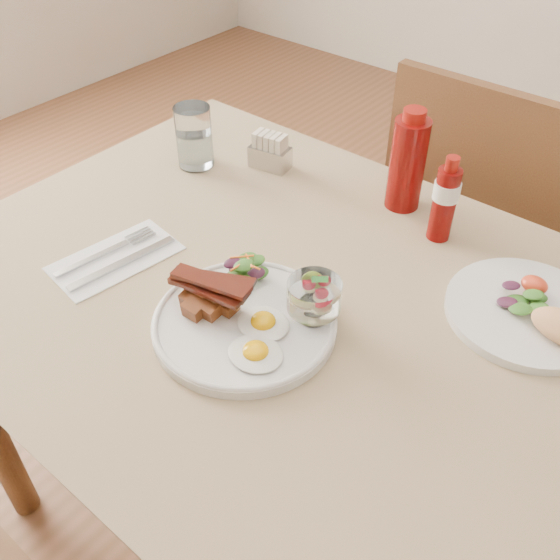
{
  "coord_description": "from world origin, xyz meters",
  "views": [
    {
      "loc": [
        0.4,
        -0.59,
        1.43
      ],
      "look_at": [
        -0.05,
        -0.04,
        0.82
      ],
      "focal_mm": 40.0,
      "sensor_mm": 36.0,
      "label": 1
    }
  ],
  "objects_px": {
    "fruit_cup": "(314,296)",
    "water_glass": "(194,140)",
    "chair_far": "(480,232)",
    "second_plate": "(537,315)",
    "ketchup_bottle": "(407,163)",
    "hot_sauce_bottle": "(445,200)",
    "sugar_caddy": "(270,153)",
    "table": "(318,349)",
    "main_plate": "(245,323)"
  },
  "relations": [
    {
      "from": "ketchup_bottle",
      "to": "hot_sauce_bottle",
      "type": "height_order",
      "value": "ketchup_bottle"
    },
    {
      "from": "chair_far",
      "to": "second_plate",
      "type": "distance_m",
      "value": 0.6
    },
    {
      "from": "fruit_cup",
      "to": "water_glass",
      "type": "height_order",
      "value": "water_glass"
    },
    {
      "from": "chair_far",
      "to": "second_plate",
      "type": "bearing_deg",
      "value": -60.42
    },
    {
      "from": "main_plate",
      "to": "hot_sauce_bottle",
      "type": "distance_m",
      "value": 0.41
    },
    {
      "from": "chair_far",
      "to": "water_glass",
      "type": "height_order",
      "value": "chair_far"
    },
    {
      "from": "chair_far",
      "to": "main_plate",
      "type": "relative_size",
      "value": 3.32
    },
    {
      "from": "table",
      "to": "fruit_cup",
      "type": "xyz_separation_m",
      "value": [
        0.01,
        -0.03,
        0.15
      ]
    },
    {
      "from": "chair_far",
      "to": "second_plate",
      "type": "relative_size",
      "value": 3.59
    },
    {
      "from": "main_plate",
      "to": "hot_sauce_bottle",
      "type": "height_order",
      "value": "hot_sauce_bottle"
    },
    {
      "from": "fruit_cup",
      "to": "ketchup_bottle",
      "type": "height_order",
      "value": "ketchup_bottle"
    },
    {
      "from": "hot_sauce_bottle",
      "to": "sugar_caddy",
      "type": "relative_size",
      "value": 1.81
    },
    {
      "from": "table",
      "to": "water_glass",
      "type": "xyz_separation_m",
      "value": [
        -0.47,
        0.19,
        0.14
      ]
    },
    {
      "from": "sugar_caddy",
      "to": "table",
      "type": "bearing_deg",
      "value": -49.52
    },
    {
      "from": "table",
      "to": "fruit_cup",
      "type": "distance_m",
      "value": 0.15
    },
    {
      "from": "table",
      "to": "chair_far",
      "type": "height_order",
      "value": "chair_far"
    },
    {
      "from": "hot_sauce_bottle",
      "to": "ketchup_bottle",
      "type": "bearing_deg",
      "value": 155.66
    },
    {
      "from": "sugar_caddy",
      "to": "fruit_cup",
      "type": "bearing_deg",
      "value": -51.83
    },
    {
      "from": "table",
      "to": "sugar_caddy",
      "type": "bearing_deg",
      "value": 140.4
    },
    {
      "from": "sugar_caddy",
      "to": "water_glass",
      "type": "bearing_deg",
      "value": -154.18
    },
    {
      "from": "chair_far",
      "to": "second_plate",
      "type": "xyz_separation_m",
      "value": [
        0.27,
        -0.48,
        0.24
      ]
    },
    {
      "from": "second_plate",
      "to": "hot_sauce_bottle",
      "type": "relative_size",
      "value": 1.61
    },
    {
      "from": "chair_far",
      "to": "sugar_caddy",
      "type": "xyz_separation_m",
      "value": [
        -0.34,
        -0.38,
        0.26
      ]
    },
    {
      "from": "water_glass",
      "to": "fruit_cup",
      "type": "bearing_deg",
      "value": -25.27
    },
    {
      "from": "hot_sauce_bottle",
      "to": "sugar_caddy",
      "type": "xyz_separation_m",
      "value": [
        -0.39,
        -0.01,
        -0.05
      ]
    },
    {
      "from": "chair_far",
      "to": "hot_sauce_bottle",
      "type": "relative_size",
      "value": 5.77
    },
    {
      "from": "ketchup_bottle",
      "to": "hot_sauce_bottle",
      "type": "relative_size",
      "value": 1.21
    },
    {
      "from": "second_plate",
      "to": "hot_sauce_bottle",
      "type": "bearing_deg",
      "value": 155.46
    },
    {
      "from": "fruit_cup",
      "to": "ketchup_bottle",
      "type": "bearing_deg",
      "value": 100.37
    },
    {
      "from": "table",
      "to": "ketchup_bottle",
      "type": "bearing_deg",
      "value": 99.51
    },
    {
      "from": "chair_far",
      "to": "hot_sauce_bottle",
      "type": "bearing_deg",
      "value": -82.74
    },
    {
      "from": "table",
      "to": "second_plate",
      "type": "xyz_separation_m",
      "value": [
        0.27,
        0.19,
        0.11
      ]
    },
    {
      "from": "fruit_cup",
      "to": "sugar_caddy",
      "type": "relative_size",
      "value": 0.92
    },
    {
      "from": "water_glass",
      "to": "second_plate",
      "type": "bearing_deg",
      "value": -0.37
    },
    {
      "from": "table",
      "to": "main_plate",
      "type": "relative_size",
      "value": 4.75
    },
    {
      "from": "chair_far",
      "to": "water_glass",
      "type": "distance_m",
      "value": 0.72
    },
    {
      "from": "chair_far",
      "to": "ketchup_bottle",
      "type": "xyz_separation_m",
      "value": [
        -0.06,
        -0.33,
        0.32
      ]
    },
    {
      "from": "chair_far",
      "to": "water_glass",
      "type": "xyz_separation_m",
      "value": [
        -0.47,
        -0.47,
        0.28
      ]
    },
    {
      "from": "main_plate",
      "to": "ketchup_bottle",
      "type": "distance_m",
      "value": 0.45
    },
    {
      "from": "chair_far",
      "to": "sugar_caddy",
      "type": "bearing_deg",
      "value": -131.86
    },
    {
      "from": "main_plate",
      "to": "ketchup_bottle",
      "type": "bearing_deg",
      "value": 88.71
    },
    {
      "from": "main_plate",
      "to": "table",
      "type": "bearing_deg",
      "value": 57.38
    },
    {
      "from": "fruit_cup",
      "to": "water_glass",
      "type": "relative_size",
      "value": 0.64
    },
    {
      "from": "chair_far",
      "to": "main_plate",
      "type": "xyz_separation_m",
      "value": [
        -0.07,
        -0.77,
        0.24
      ]
    },
    {
      "from": "second_plate",
      "to": "fruit_cup",
      "type": "bearing_deg",
      "value": -139.5
    },
    {
      "from": "hot_sauce_bottle",
      "to": "sugar_caddy",
      "type": "height_order",
      "value": "hot_sauce_bottle"
    },
    {
      "from": "ketchup_bottle",
      "to": "main_plate",
      "type": "bearing_deg",
      "value": -91.29
    },
    {
      "from": "table",
      "to": "second_plate",
      "type": "relative_size",
      "value": 5.14
    },
    {
      "from": "main_plate",
      "to": "ketchup_bottle",
      "type": "relative_size",
      "value": 1.43
    },
    {
      "from": "chair_far",
      "to": "fruit_cup",
      "type": "xyz_separation_m",
      "value": [
        0.01,
        -0.7,
        0.29
      ]
    }
  ]
}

